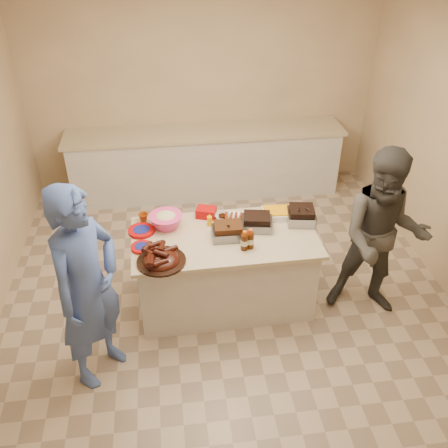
{
  "coord_description": "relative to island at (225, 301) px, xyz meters",
  "views": [
    {
      "loc": [
        -0.53,
        -3.78,
        3.48
      ],
      "look_at": [
        -0.04,
        0.01,
        0.91
      ],
      "focal_mm": 40.0,
      "sensor_mm": 36.0,
      "label": 1
    }
  ],
  "objects": [
    {
      "name": "guest_blue",
      "position": [
        -1.16,
        -0.7,
        0.0
      ],
      "size": [
        1.86,
        1.6,
        0.44
      ],
      "primitive_type": "imported",
      "rotation": [
        0.0,
        0.0,
        0.94
      ],
      "color": "#425DA7",
      "rests_on": "ground"
    },
    {
      "name": "bbq_bottle_a",
      "position": [
        0.2,
        -0.21,
        0.81
      ],
      "size": [
        0.07,
        0.07,
        0.2
      ],
      "primitive_type": "cylinder",
      "rotation": [
        0.0,
        0.0,
        0.02
      ],
      "color": "#391705",
      "rests_on": "island"
    },
    {
      "name": "rib_platter",
      "position": [
        -0.59,
        -0.32,
        0.81
      ],
      "size": [
        0.55,
        0.55,
        0.17
      ],
      "primitive_type": null,
      "rotation": [
        0.0,
        0.0,
        0.36
      ],
      "color": "#3F1209",
      "rests_on": "island"
    },
    {
      "name": "plastic_cup",
      "position": [
        -0.74,
        0.34,
        0.81
      ],
      "size": [
        0.1,
        0.09,
        0.09
      ],
      "primitive_type": "imported",
      "rotation": [
        0.0,
        0.0,
        0.02
      ],
      "color": "#903D0B",
      "rests_on": "island"
    },
    {
      "name": "mac_cheese_dish",
      "position": [
        0.56,
        0.26,
        0.81
      ],
      "size": [
        0.32,
        0.24,
        0.08
      ],
      "primitive_type": "cube",
      "rotation": [
        0.0,
        0.0,
        -0.07
      ],
      "color": "#F1A60A",
      "rests_on": "island"
    },
    {
      "name": "guest_gray",
      "position": [
        1.41,
        -0.25,
        0.0
      ],
      "size": [
        1.28,
        1.87,
        0.65
      ],
      "primitive_type": "imported",
      "rotation": [
        0.0,
        0.0,
        -0.28
      ],
      "color": "#44423C",
      "rests_on": "ground"
    },
    {
      "name": "pulled_pork_tray",
      "position": [
        0.03,
        -0.02,
        0.81
      ],
      "size": [
        0.3,
        0.23,
        0.09
      ],
      "primitive_type": "cube",
      "rotation": [
        0.0,
        0.0,
        -0.02
      ],
      "color": "#47230F",
      "rests_on": "island"
    },
    {
      "name": "mustard_bottle",
      "position": [
        -0.12,
        0.19,
        0.81
      ],
      "size": [
        0.05,
        0.05,
        0.13
      ],
      "primitive_type": "cylinder",
      "rotation": [
        0.0,
        0.0,
        0.02
      ],
      "color": "#FEB800",
      "rests_on": "island"
    },
    {
      "name": "coleslaw_bowl",
      "position": [
        -0.53,
        0.22,
        0.81
      ],
      "size": [
        0.33,
        0.33,
        0.22
      ],
      "primitive_type": null,
      "rotation": [
        0.0,
        0.0,
        0.02
      ],
      "color": "#E2397F",
      "rests_on": "island"
    },
    {
      "name": "bbq_bottle_b",
      "position": [
        0.15,
        -0.23,
        0.81
      ],
      "size": [
        0.07,
        0.07,
        0.19
      ],
      "primitive_type": "cylinder",
      "rotation": [
        0.0,
        0.0,
        0.02
      ],
      "color": "#391705",
      "rests_on": "island"
    },
    {
      "name": "island",
      "position": [
        0.0,
        0.0,
        0.0
      ],
      "size": [
        1.73,
        0.93,
        0.81
      ],
      "primitive_type": null,
      "rotation": [
        0.0,
        0.0,
        0.02
      ],
      "color": "silver",
      "rests_on": "ground"
    },
    {
      "name": "back_counter",
      "position": [
        0.04,
        2.24,
        0.45
      ],
      "size": [
        3.6,
        0.64,
        0.9
      ],
      "primitive_type": null,
      "color": "silver",
      "rests_on": "ground"
    },
    {
      "name": "room",
      "position": [
        0.04,
        0.04,
        0.0
      ],
      "size": [
        4.5,
        5.0,
        2.7
      ],
      "primitive_type": null,
      "color": "#CFB186",
      "rests_on": "ground"
    },
    {
      "name": "basket_stack",
      "position": [
        -0.14,
        0.35,
        0.81
      ],
      "size": [
        0.22,
        0.19,
        0.09
      ],
      "primitive_type": "cube",
      "rotation": [
        0.0,
        0.0,
        -0.32
      ],
      "color": "#A20607",
      "rests_on": "island"
    },
    {
      "name": "sauce_bowl",
      "position": [
        0.02,
        0.29,
        0.81
      ],
      "size": [
        0.15,
        0.05,
        0.15
      ],
      "primitive_type": "imported",
      "rotation": [
        0.0,
        0.0,
        0.02
      ],
      "color": "silver",
      "rests_on": "island"
    },
    {
      "name": "plate_stack_large",
      "position": [
        -0.77,
        0.16,
        0.81
      ],
      "size": [
        0.25,
        0.25,
        0.03
      ],
      "primitive_type": "cylinder",
      "rotation": [
        0.0,
        0.0,
        0.02
      ],
      "color": "#A20607",
      "rests_on": "island"
    },
    {
      "name": "brisket_tray",
      "position": [
        0.32,
        0.09,
        0.81
      ],
      "size": [
        0.33,
        0.29,
        0.09
      ],
      "primitive_type": "cube",
      "rotation": [
        0.0,
        0.0,
        -0.18
      ],
      "color": "black",
      "rests_on": "island"
    },
    {
      "name": "sausage_plate",
      "position": [
        0.14,
        0.25,
        0.81
      ],
      "size": [
        0.32,
        0.32,
        0.05
      ],
      "primitive_type": "cylinder",
      "rotation": [
        0.0,
        0.0,
        -0.18
      ],
      "color": "silver",
      "rests_on": "island"
    },
    {
      "name": "roasting_pan",
      "position": [
        0.76,
        0.14,
        0.81
      ],
      "size": [
        0.3,
        0.3,
        0.11
      ],
      "primitive_type": "cube",
      "rotation": [
        0.0,
        0.0,
        -0.16
      ],
      "color": "gray",
      "rests_on": "island"
    },
    {
      "name": "plate_stack_small",
      "position": [
        -0.76,
        -0.1,
        0.81
      ],
      "size": [
        0.2,
        0.2,
        0.03
      ],
      "primitive_type": "cylinder",
      "rotation": [
        0.0,
        0.0,
        0.02
      ],
      "color": "#A20607",
      "rests_on": "island"
    }
  ]
}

